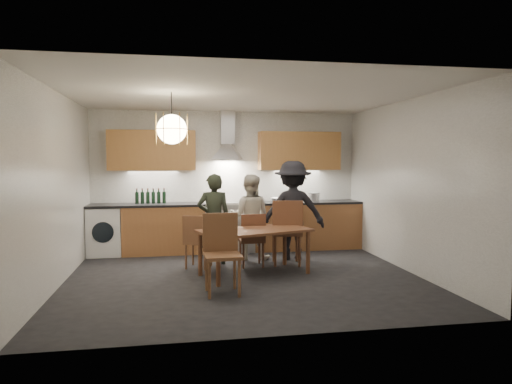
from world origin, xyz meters
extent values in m
plane|color=black|center=(0.00, 0.00, 0.00)|extent=(5.00, 5.00, 0.00)
cube|color=white|center=(0.00, 2.25, 1.30)|extent=(5.00, 0.02, 2.60)
cube|color=white|center=(0.00, -2.25, 1.30)|extent=(5.00, 0.02, 2.60)
cube|color=white|center=(-2.50, 0.00, 1.30)|extent=(0.02, 4.50, 2.60)
cube|color=white|center=(2.50, 0.00, 1.30)|extent=(0.02, 4.50, 2.60)
cube|color=silver|center=(0.00, 0.00, 2.60)|extent=(5.00, 4.50, 0.02)
cube|color=#BA7A47|center=(-1.18, 1.95, 0.43)|extent=(1.45, 0.60, 0.86)
cube|color=#BA7A47|center=(1.48, 1.95, 0.43)|extent=(2.05, 0.60, 0.86)
cube|color=white|center=(-2.20, 1.95, 0.42)|extent=(0.58, 0.58, 0.85)
cube|color=black|center=(-1.48, 1.95, 0.88)|extent=(2.05, 0.62, 0.04)
cube|color=black|center=(1.48, 1.95, 0.88)|extent=(2.05, 0.62, 0.04)
cube|color=silver|center=(0.00, 1.95, 0.40)|extent=(0.90, 0.60, 0.80)
cube|color=black|center=(0.00, 1.66, 0.38)|extent=(0.78, 0.02, 0.42)
cube|color=slate|center=(0.00, 1.95, 0.84)|extent=(0.90, 0.60, 0.08)
cube|color=silver|center=(0.00, 1.69, 0.90)|extent=(0.90, 0.08, 0.04)
cube|color=tan|center=(-1.38, 2.08, 1.86)|extent=(1.55, 0.35, 0.72)
cube|color=tan|center=(1.38, 2.08, 1.86)|extent=(1.55, 0.35, 0.72)
cube|color=silver|center=(0.00, 2.12, 2.29)|extent=(0.26, 0.22, 0.62)
cylinder|color=black|center=(-1.00, -0.10, 2.35)|extent=(0.01, 0.01, 0.50)
sphere|color=#FFE0A5|center=(-1.00, -0.10, 2.10)|extent=(0.40, 0.40, 0.40)
torus|color=gold|center=(-1.00, -0.10, 2.10)|extent=(0.43, 0.43, 0.01)
cube|color=brown|center=(0.17, 0.11, 0.65)|extent=(1.76, 1.26, 0.04)
cylinder|color=brown|center=(-0.41, -0.43, 0.32)|extent=(0.06, 0.06, 0.64)
cylinder|color=brown|center=(-0.62, 0.20, 0.32)|extent=(0.06, 0.06, 0.64)
cylinder|color=brown|center=(0.96, 0.03, 0.32)|extent=(0.06, 0.06, 0.64)
cylinder|color=brown|center=(0.76, 0.65, 0.32)|extent=(0.06, 0.06, 0.64)
cube|color=brown|center=(-0.62, 0.70, 0.40)|extent=(0.49, 0.49, 0.04)
cube|color=brown|center=(-0.68, 0.54, 0.63)|extent=(0.36, 0.18, 0.41)
cylinder|color=brown|center=(-0.42, 0.78, 0.19)|extent=(0.03, 0.03, 0.39)
cylinder|color=brown|center=(-0.53, 0.50, 0.19)|extent=(0.03, 0.03, 0.39)
cylinder|color=brown|center=(-0.70, 0.90, 0.19)|extent=(0.03, 0.03, 0.39)
cylinder|color=brown|center=(-0.82, 0.62, 0.19)|extent=(0.03, 0.03, 0.39)
cube|color=brown|center=(0.22, 0.66, 0.41)|extent=(0.39, 0.39, 0.04)
cube|color=brown|center=(0.22, 0.48, 0.64)|extent=(0.39, 0.04, 0.42)
cylinder|color=brown|center=(0.37, 0.81, 0.20)|extent=(0.03, 0.03, 0.39)
cylinder|color=brown|center=(0.37, 0.50, 0.20)|extent=(0.03, 0.03, 0.39)
cylinder|color=brown|center=(0.06, 0.81, 0.20)|extent=(0.03, 0.03, 0.39)
cylinder|color=brown|center=(0.06, 0.50, 0.20)|extent=(0.03, 0.03, 0.39)
cube|color=brown|center=(0.79, 0.69, 0.51)|extent=(0.54, 0.54, 0.05)
cube|color=brown|center=(0.76, 0.48, 0.79)|extent=(0.48, 0.12, 0.52)
cylinder|color=brown|center=(1.01, 0.85, 0.24)|extent=(0.04, 0.04, 0.49)
cylinder|color=brown|center=(0.95, 0.47, 0.24)|extent=(0.04, 0.04, 0.49)
cylinder|color=brown|center=(0.63, 0.91, 0.24)|extent=(0.04, 0.04, 0.49)
cylinder|color=brown|center=(0.57, 0.53, 0.24)|extent=(0.04, 0.04, 0.49)
cube|color=brown|center=(-0.39, -0.77, 0.49)|extent=(0.47, 0.47, 0.04)
cube|color=brown|center=(-0.40, -0.57, 0.76)|extent=(0.45, 0.06, 0.50)
cylinder|color=brown|center=(-0.57, -0.96, 0.23)|extent=(0.04, 0.04, 0.46)
cylinder|color=brown|center=(-0.58, -0.59, 0.23)|extent=(0.04, 0.04, 0.46)
cylinder|color=brown|center=(-0.20, -0.95, 0.23)|extent=(0.04, 0.04, 0.46)
cylinder|color=brown|center=(-0.21, -0.58, 0.23)|extent=(0.04, 0.04, 0.46)
imported|color=black|center=(-0.36, 0.93, 0.73)|extent=(0.56, 0.39, 1.47)
imported|color=beige|center=(0.27, 1.18, 0.72)|extent=(0.82, 0.72, 1.44)
imported|color=black|center=(0.99, 1.06, 0.83)|extent=(1.16, 0.78, 1.67)
imported|color=silver|center=(0.95, 1.94, 0.94)|extent=(0.40, 0.40, 0.08)
cylinder|color=#BABABE|center=(1.62, 1.91, 0.98)|extent=(0.25, 0.25, 0.16)
camera|label=1|loc=(-0.94, -6.41, 1.68)|focal=32.00mm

